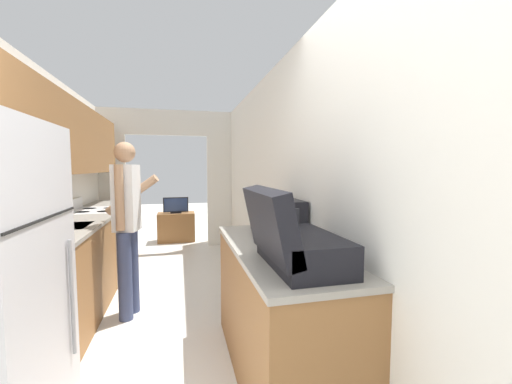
{
  "coord_description": "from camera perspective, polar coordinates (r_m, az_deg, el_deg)",
  "views": [
    {
      "loc": [
        0.2,
        -1.12,
        1.48
      ],
      "look_at": [
        1.12,
        2.62,
        1.17
      ],
      "focal_mm": 22.0,
      "sensor_mm": 36.0,
      "label": 1
    }
  ],
  "objects": [
    {
      "name": "wall_left",
      "position": [
        3.6,
        -35.01,
        4.08
      ],
      "size": [
        0.38,
        7.15,
        2.5
      ],
      "color": "silver",
      "rests_on": "ground_plane"
    },
    {
      "name": "wall_right",
      "position": [
        3.06,
        5.1,
        0.25
      ],
      "size": [
        0.06,
        7.15,
        2.5
      ],
      "color": "silver",
      "rests_on": "ground_plane"
    },
    {
      "name": "wall_far_with_doorway",
      "position": [
        5.9,
        -15.75,
        3.76
      ],
      "size": [
        2.71,
        0.06,
        2.5
      ],
      "color": "silver",
      "rests_on": "ground_plane"
    },
    {
      "name": "counter_left",
      "position": [
        4.05,
        -28.87,
        -10.5
      ],
      "size": [
        0.62,
        3.55,
        0.93
      ],
      "color": "brown",
      "rests_on": "ground_plane"
    },
    {
      "name": "counter_right",
      "position": [
        2.37,
        4.02,
        -20.75
      ],
      "size": [
        0.62,
        1.64,
        0.93
      ],
      "color": "brown",
      "rests_on": "ground_plane"
    },
    {
      "name": "range_oven",
      "position": [
        4.63,
        -26.79,
        -8.54
      ],
      "size": [
        0.66,
        0.78,
        1.07
      ],
      "color": "white",
      "rests_on": "ground_plane"
    },
    {
      "name": "person",
      "position": [
        3.33,
        -22.41,
        -5.3
      ],
      "size": [
        0.55,
        0.44,
        1.72
      ],
      "rotation": [
        0.0,
        0.0,
        1.32
      ],
      "color": "#384266",
      "rests_on": "ground_plane"
    },
    {
      "name": "suitcase",
      "position": [
        1.76,
        6.38,
        -8.7
      ],
      "size": [
        0.46,
        0.67,
        0.44
      ],
      "color": "black",
      "rests_on": "counter_right"
    },
    {
      "name": "microwave",
      "position": [
        2.59,
        3.8,
        -4.45
      ],
      "size": [
        0.33,
        0.54,
        0.29
      ],
      "color": "black",
      "rests_on": "counter_right"
    },
    {
      "name": "tv_cabinet",
      "position": [
        6.52,
        -14.29,
        -6.16
      ],
      "size": [
        0.72,
        0.42,
        0.57
      ],
      "color": "brown",
      "rests_on": "ground_plane"
    },
    {
      "name": "television",
      "position": [
        6.42,
        -14.37,
        -2.38
      ],
      "size": [
        0.48,
        0.16,
        0.31
      ],
      "color": "black",
      "rests_on": "tv_cabinet"
    }
  ]
}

